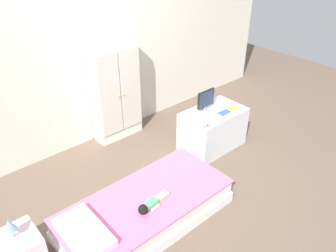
{
  "coord_description": "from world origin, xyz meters",
  "views": [
    {
      "loc": [
        -1.91,
        -2.05,
        2.58
      ],
      "look_at": [
        0.23,
        0.4,
        0.59
      ],
      "focal_mm": 35.5,
      "sensor_mm": 36.0,
      "label": 1
    }
  ],
  "objects_px": {
    "tv_stand": "(213,129)",
    "tv_monitor": "(206,99)",
    "book_blue": "(224,112)",
    "doll": "(149,206)",
    "book_yellow": "(233,108)",
    "rocking_horse_toy": "(207,122)",
    "wardrobe": "(115,92)",
    "bed": "(146,210)",
    "table_lamp": "(9,226)"
  },
  "relations": [
    {
      "from": "tv_stand",
      "to": "tv_monitor",
      "type": "height_order",
      "value": "tv_monitor"
    },
    {
      "from": "book_blue",
      "to": "doll",
      "type": "bearing_deg",
      "value": -163.6
    },
    {
      "from": "tv_stand",
      "to": "book_yellow",
      "type": "distance_m",
      "value": 0.38
    },
    {
      "from": "tv_stand",
      "to": "rocking_horse_toy",
      "type": "height_order",
      "value": "rocking_horse_toy"
    },
    {
      "from": "wardrobe",
      "to": "book_yellow",
      "type": "height_order",
      "value": "wardrobe"
    },
    {
      "from": "bed",
      "to": "table_lamp",
      "type": "bearing_deg",
      "value": 167.42
    },
    {
      "from": "bed",
      "to": "book_yellow",
      "type": "xyz_separation_m",
      "value": [
        1.7,
        0.35,
        0.4
      ]
    },
    {
      "from": "wardrobe",
      "to": "tv_stand",
      "type": "relative_size",
      "value": 1.64
    },
    {
      "from": "doll",
      "to": "tv_monitor",
      "type": "height_order",
      "value": "tv_monitor"
    },
    {
      "from": "rocking_horse_toy",
      "to": "tv_monitor",
      "type": "bearing_deg",
      "value": 46.6
    },
    {
      "from": "wardrobe",
      "to": "tv_stand",
      "type": "bearing_deg",
      "value": -53.3
    },
    {
      "from": "doll",
      "to": "table_lamp",
      "type": "height_order",
      "value": "table_lamp"
    },
    {
      "from": "table_lamp",
      "to": "book_yellow",
      "type": "xyz_separation_m",
      "value": [
        2.85,
        0.09,
        0.0
      ]
    },
    {
      "from": "bed",
      "to": "rocking_horse_toy",
      "type": "height_order",
      "value": "rocking_horse_toy"
    },
    {
      "from": "doll",
      "to": "wardrobe",
      "type": "bearing_deg",
      "value": 65.5
    },
    {
      "from": "bed",
      "to": "tv_stand",
      "type": "height_order",
      "value": "tv_stand"
    },
    {
      "from": "tv_stand",
      "to": "rocking_horse_toy",
      "type": "bearing_deg",
      "value": -150.73
    },
    {
      "from": "doll",
      "to": "wardrobe",
      "type": "height_order",
      "value": "wardrobe"
    },
    {
      "from": "rocking_horse_toy",
      "to": "book_yellow",
      "type": "height_order",
      "value": "rocking_horse_toy"
    },
    {
      "from": "table_lamp",
      "to": "wardrobe",
      "type": "xyz_separation_m",
      "value": [
        1.84,
        1.26,
        0.13
      ]
    },
    {
      "from": "doll",
      "to": "tv_stand",
      "type": "bearing_deg",
      "value": 20.88
    },
    {
      "from": "tv_monitor",
      "to": "rocking_horse_toy",
      "type": "xyz_separation_m",
      "value": [
        -0.26,
        -0.27,
        -0.11
      ]
    },
    {
      "from": "bed",
      "to": "book_yellow",
      "type": "height_order",
      "value": "book_yellow"
    },
    {
      "from": "wardrobe",
      "to": "book_blue",
      "type": "bearing_deg",
      "value": -54.09
    },
    {
      "from": "bed",
      "to": "rocking_horse_toy",
      "type": "xyz_separation_m",
      "value": [
        1.14,
        0.28,
        0.44
      ]
    },
    {
      "from": "tv_monitor",
      "to": "book_blue",
      "type": "bearing_deg",
      "value": -56.66
    },
    {
      "from": "tv_stand",
      "to": "rocking_horse_toy",
      "type": "distance_m",
      "value": 0.49
    },
    {
      "from": "doll",
      "to": "book_yellow",
      "type": "distance_m",
      "value": 1.84
    },
    {
      "from": "rocking_horse_toy",
      "to": "book_yellow",
      "type": "xyz_separation_m",
      "value": [
        0.56,
        0.07,
        -0.04
      ]
    },
    {
      "from": "bed",
      "to": "tv_monitor",
      "type": "xyz_separation_m",
      "value": [
        1.4,
        0.55,
        0.55
      ]
    },
    {
      "from": "book_blue",
      "to": "tv_monitor",
      "type": "bearing_deg",
      "value": 123.34
    },
    {
      "from": "table_lamp",
      "to": "book_yellow",
      "type": "distance_m",
      "value": 2.85
    },
    {
      "from": "table_lamp",
      "to": "rocking_horse_toy",
      "type": "xyz_separation_m",
      "value": [
        2.29,
        0.02,
        0.04
      ]
    },
    {
      "from": "wardrobe",
      "to": "book_blue",
      "type": "height_order",
      "value": "wardrobe"
    },
    {
      "from": "doll",
      "to": "rocking_horse_toy",
      "type": "xyz_separation_m",
      "value": [
        1.2,
        0.4,
        0.26
      ]
    },
    {
      "from": "doll",
      "to": "tv_stand",
      "type": "distance_m",
      "value": 1.64
    },
    {
      "from": "bed",
      "to": "rocking_horse_toy",
      "type": "distance_m",
      "value": 1.26
    },
    {
      "from": "bed",
      "to": "doll",
      "type": "distance_m",
      "value": 0.23
    },
    {
      "from": "book_yellow",
      "to": "doll",
      "type": "bearing_deg",
      "value": -165.12
    },
    {
      "from": "doll",
      "to": "rocking_horse_toy",
      "type": "height_order",
      "value": "rocking_horse_toy"
    },
    {
      "from": "doll",
      "to": "book_blue",
      "type": "relative_size",
      "value": 2.47
    },
    {
      "from": "bed",
      "to": "wardrobe",
      "type": "relative_size",
      "value": 1.29
    },
    {
      "from": "tv_stand",
      "to": "book_blue",
      "type": "height_order",
      "value": "book_blue"
    },
    {
      "from": "wardrobe",
      "to": "rocking_horse_toy",
      "type": "height_order",
      "value": "wardrobe"
    },
    {
      "from": "table_lamp",
      "to": "rocking_horse_toy",
      "type": "bearing_deg",
      "value": 0.5
    },
    {
      "from": "doll",
      "to": "table_lamp",
      "type": "distance_m",
      "value": 1.17
    },
    {
      "from": "tv_monitor",
      "to": "book_yellow",
      "type": "relative_size",
      "value": 2.19
    },
    {
      "from": "table_lamp",
      "to": "tv_monitor",
      "type": "height_order",
      "value": "tv_monitor"
    },
    {
      "from": "bed",
      "to": "wardrobe",
      "type": "xyz_separation_m",
      "value": [
        0.69,
        1.51,
        0.53
      ]
    },
    {
      "from": "wardrobe",
      "to": "book_yellow",
      "type": "distance_m",
      "value": 1.55
    }
  ]
}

